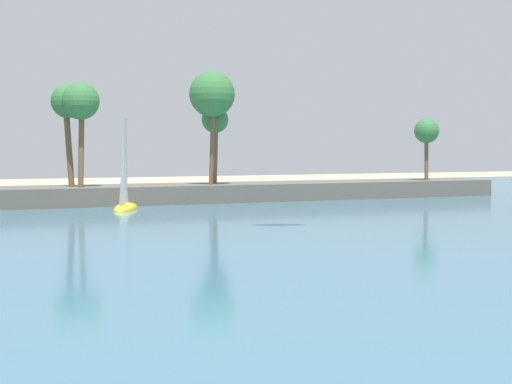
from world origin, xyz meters
TOP-DOWN VIEW (x-y plane):
  - sea at (0.00, 56.87)m, footprint 220.00×100.54m
  - sailboat_near_shore at (10.69, 60.94)m, footprint 4.09×6.08m

SIDE VIEW (x-z plane):
  - sea at x=0.00m, z-range 0.00..0.06m
  - sailboat_near_shore at x=10.69m, z-range -3.44..5.09m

